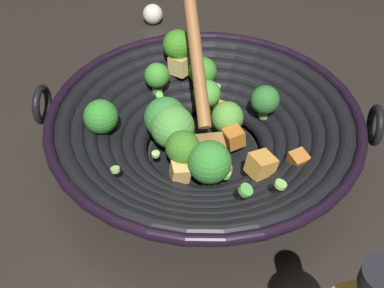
# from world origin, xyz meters

# --- Properties ---
(ground_plane) EXTENTS (4.00, 4.00, 0.00)m
(ground_plane) POSITION_xyz_m (0.00, 0.00, 0.00)
(ground_plane) COLOR #28231E
(wok) EXTENTS (0.45, 0.42, 0.22)m
(wok) POSITION_xyz_m (0.00, -0.00, 0.05)
(wok) COLOR black
(wok) RESTS_ON ground
(garlic_bulb) EXTENTS (0.04, 0.04, 0.04)m
(garlic_bulb) POSITION_xyz_m (0.21, -0.34, 0.02)
(garlic_bulb) COLOR silver
(garlic_bulb) RESTS_ON ground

